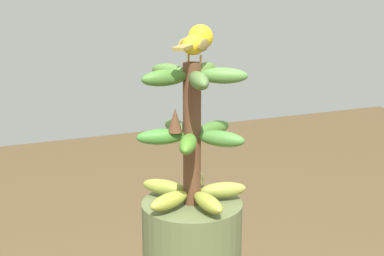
{
  "coord_description": "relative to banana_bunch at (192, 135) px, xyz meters",
  "views": [
    {
      "loc": [
        1.29,
        -0.53,
        1.53
      ],
      "look_at": [
        0.0,
        0.0,
        1.15
      ],
      "focal_mm": 54.93,
      "sensor_mm": 36.0,
      "label": 1
    }
  ],
  "objects": [
    {
      "name": "banana_bunch",
      "position": [
        0.0,
        0.0,
        0.0
      ],
      "size": [
        0.28,
        0.28,
        0.36
      ],
      "color": "brown",
      "rests_on": "banana_tree"
    },
    {
      "name": "perched_bird",
      "position": [
        -0.03,
        0.03,
        0.23
      ],
      "size": [
        0.18,
        0.17,
        0.09
      ],
      "color": "#C68933",
      "rests_on": "banana_bunch"
    }
  ]
}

